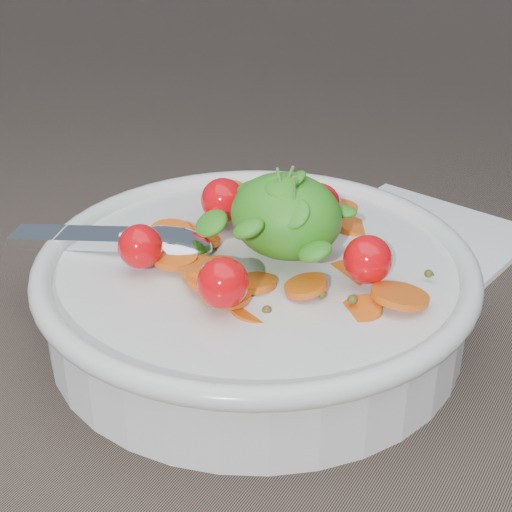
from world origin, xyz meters
The scene contains 3 objects.
ground centered at (0.00, 0.00, 0.00)m, with size 6.00×6.00×0.00m, color brown.
bowl centered at (-0.01, -0.01, 0.03)m, with size 0.29×0.27×0.12m.
napkin centered at (0.03, 0.17, 0.00)m, with size 0.14×0.13×0.01m, color white.
Camera 1 is at (0.20, -0.37, 0.29)m, focal length 55.00 mm.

